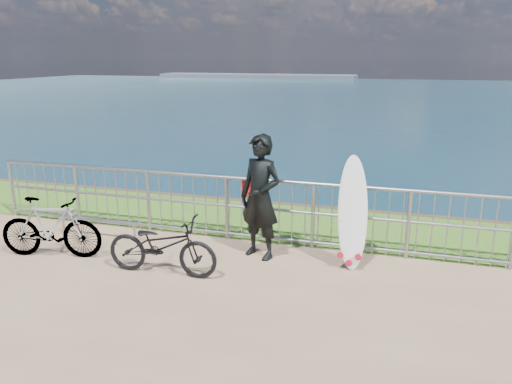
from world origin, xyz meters
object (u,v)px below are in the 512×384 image
(surfboard, at_px, (352,217))
(bicycle_far, at_px, (51,227))
(surfer, at_px, (260,197))
(bicycle_near, at_px, (162,246))

(surfboard, relative_size, bicycle_far, 1.04)
(surfer, xyz_separation_m, surfboard, (1.41, 0.02, -0.19))
(surfboard, height_order, bicycle_near, surfboard)
(surfer, distance_m, bicycle_far, 3.32)
(surfboard, height_order, bicycle_far, surfboard)
(bicycle_far, bearing_deg, surfboard, -89.51)
(surfboard, distance_m, bicycle_far, 4.67)
(surfer, height_order, surfboard, surfer)
(surfboard, xyz_separation_m, bicycle_near, (-2.59, -1.06, -0.34))
(surfer, relative_size, bicycle_far, 1.20)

